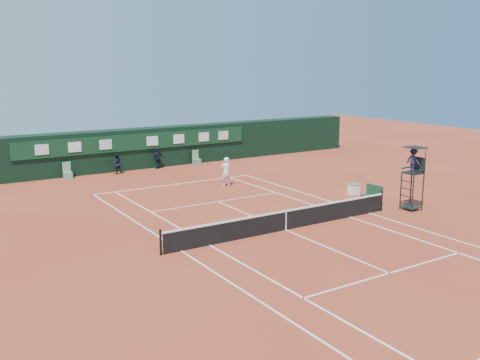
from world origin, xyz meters
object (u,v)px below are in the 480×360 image
object	(u,v)px
umpire_chair	(413,165)
cooler	(354,189)
tennis_net	(286,220)
player_bench	(373,194)
player	(226,172)

from	to	relation	value
umpire_chair	cooler	distance (m)	4.75
tennis_net	player_bench	xyz separation A→B (m)	(7.03, 1.24, 0.09)
player	umpire_chair	bearing A→B (deg)	119.89
tennis_net	cooler	size ratio (longest dim) A/B	20.00
player_bench	player	bearing A→B (deg)	117.94
tennis_net	player	size ratio (longest dim) A/B	6.84
tennis_net	umpire_chair	size ratio (longest dim) A/B	3.77
player_bench	player	distance (m)	9.57
tennis_net	cooler	bearing A→B (deg)	24.30
umpire_chair	cooler	size ratio (longest dim) A/B	5.30
tennis_net	player_bench	world-z (taller)	same
tennis_net	player	distance (m)	10.03
cooler	player	distance (m)	8.14
tennis_net	cooler	world-z (taller)	tennis_net
umpire_chair	player_bench	world-z (taller)	umpire_chair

